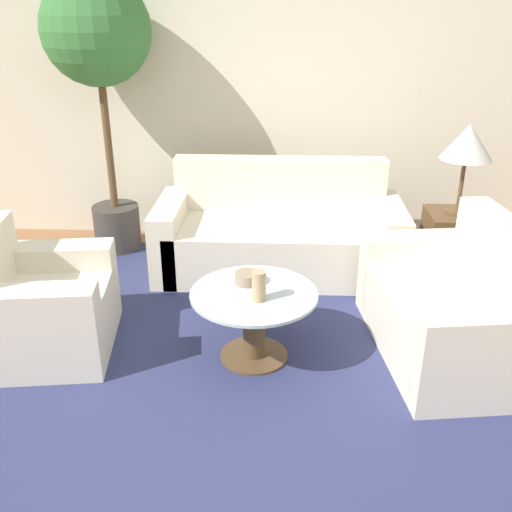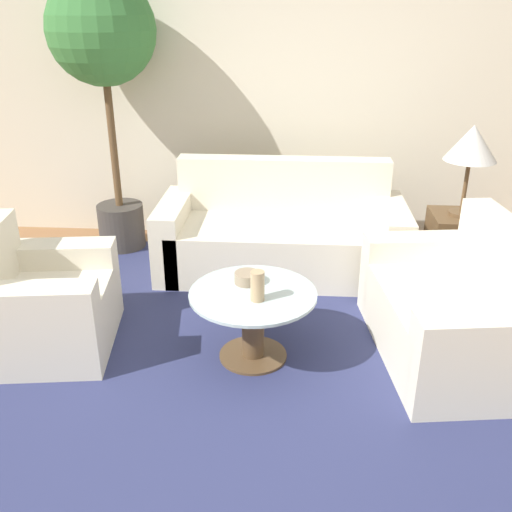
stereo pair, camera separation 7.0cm
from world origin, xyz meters
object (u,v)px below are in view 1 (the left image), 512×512
sofa_main (279,235)px  bowl (248,278)px  coffee_table (254,316)px  armchair (36,309)px  vase (259,286)px  table_lamp (467,144)px  loveseat (460,311)px  potted_plant (98,51)px

sofa_main → bowl: sofa_main is taller
coffee_table → armchair: bearing=178.1°
sofa_main → vase: bearing=-94.1°
table_lamp → vase: size_ratio=3.74×
loveseat → coffee_table: (-1.21, -0.14, 0.01)m
potted_plant → bowl: (1.21, -1.48, -1.13)m
potted_plant → bowl: bearing=-50.8°
sofa_main → coffee_table: bearing=-95.8°
armchair → coffee_table: 1.31m
sofa_main → bowl: (-0.17, -1.16, 0.20)m
table_lamp → vase: (-1.40, -1.23, -0.51)m
sofa_main → bowl: bearing=-98.5°
coffee_table → loveseat: bearing=6.4°
sofa_main → potted_plant: (-1.38, 0.31, 1.33)m
loveseat → bowl: size_ratio=8.96×
potted_plant → bowl: size_ratio=14.64×
loveseat → sofa_main: bearing=-144.1°
table_lamp → bowl: (-1.48, -1.03, -0.57)m
sofa_main → armchair: (-1.44, -1.24, -0.00)m
loveseat → potted_plant: potted_plant is taller
armchair → potted_plant: 2.05m
table_lamp → bowl: table_lamp is taller
bowl → sofa_main: bearing=81.5°
sofa_main → coffee_table: size_ratio=2.55×
loveseat → vase: size_ratio=7.60×
armchair → bowl: (1.26, 0.08, 0.20)m
armchair → loveseat: bearing=-95.4°
loveseat → vase: (-1.18, -0.22, 0.25)m
table_lamp → loveseat: bearing=-102.3°
coffee_table → table_lamp: bearing=38.6°
vase → bowl: size_ratio=1.18×
armchair → coffee_table: armchair is taller
sofa_main → loveseat: (1.09, -1.15, -0.00)m
potted_plant → vase: bearing=-52.7°
armchair → loveseat: loveseat is taller
armchair → vase: (1.34, -0.13, 0.25)m
armchair → coffee_table: (1.31, -0.04, 0.01)m
sofa_main → vase: 1.40m
loveseat → coffee_table: loveseat is taller
potted_plant → bowl: 2.22m
table_lamp → potted_plant: potted_plant is taller
sofa_main → bowl: 1.19m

